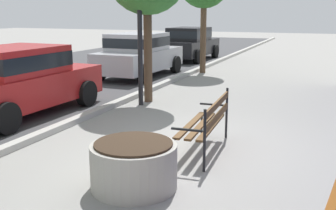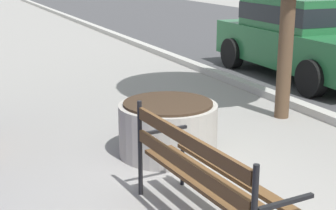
% 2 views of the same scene
% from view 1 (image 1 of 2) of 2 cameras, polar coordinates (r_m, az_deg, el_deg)
% --- Properties ---
extents(ground_plane, '(80.00, 80.00, 0.00)m').
position_cam_1_polar(ground_plane, '(7.17, 3.93, -6.00)').
color(ground_plane, gray).
extents(curb_stone, '(60.00, 0.20, 0.12)m').
position_cam_1_polar(curb_stone, '(8.47, -15.05, -3.02)').
color(curb_stone, '#B2AFA8').
rests_on(curb_stone, ground).
extents(park_bench, '(1.83, 0.65, 0.95)m').
position_cam_1_polar(park_bench, '(6.86, 5.52, -2.17)').
color(park_bench, brown).
rests_on(park_bench, ground).
extents(concrete_planter, '(1.16, 1.16, 0.64)m').
position_cam_1_polar(concrete_planter, '(5.54, -4.78, -8.38)').
color(concrete_planter, '#A8A399').
rests_on(concrete_planter, ground).
extents(parked_car_red, '(4.15, 2.02, 1.56)m').
position_cam_1_polar(parked_car_red, '(9.81, -20.15, 3.44)').
color(parked_car_red, '#B21E1E').
rests_on(parked_car_red, ground).
extents(parked_car_silver, '(4.15, 2.02, 1.56)m').
position_cam_1_polar(parked_car_silver, '(14.91, -4.06, 7.20)').
color(parked_car_silver, '#B7B7BC').
rests_on(parked_car_silver, ground).
extents(parked_car_black, '(4.15, 2.02, 1.56)m').
position_cam_1_polar(parked_car_black, '(20.04, 3.05, 8.68)').
color(parked_car_black, black).
rests_on(parked_car_black, ground).
extents(lamp_post, '(0.32, 0.32, 3.90)m').
position_cam_1_polar(lamp_post, '(10.16, -4.00, 14.19)').
color(lamp_post, black).
rests_on(lamp_post, ground).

